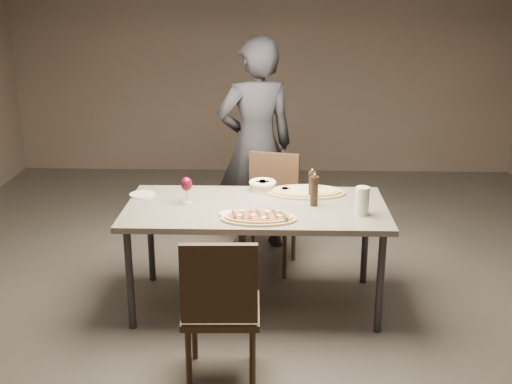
{
  "coord_description": "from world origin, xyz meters",
  "views": [
    {
      "loc": [
        0.12,
        -4.17,
        2.21
      ],
      "look_at": [
        0.0,
        0.0,
        0.85
      ],
      "focal_mm": 45.0,
      "sensor_mm": 36.0,
      "label": 1
    }
  ],
  "objects_px": {
    "bread_basket": "(263,184)",
    "chair_near": "(220,304)",
    "chair_far": "(271,204)",
    "diner": "(256,146)",
    "dining_table": "(256,214)",
    "pepper_mill_left": "(314,191)",
    "zucchini_pizza": "(259,217)",
    "ham_pizza": "(306,192)",
    "carafe": "(362,201)"
  },
  "relations": [
    {
      "from": "ham_pizza",
      "to": "pepper_mill_left",
      "type": "xyz_separation_m",
      "value": [
        0.04,
        -0.26,
        0.09
      ]
    },
    {
      "from": "dining_table",
      "to": "chair_near",
      "type": "height_order",
      "value": "chair_near"
    },
    {
      "from": "zucchini_pizza",
      "to": "diner",
      "type": "height_order",
      "value": "diner"
    },
    {
      "from": "ham_pizza",
      "to": "chair_near",
      "type": "distance_m",
      "value": 1.39
    },
    {
      "from": "dining_table",
      "to": "ham_pizza",
      "type": "bearing_deg",
      "value": 38.26
    },
    {
      "from": "dining_table",
      "to": "ham_pizza",
      "type": "xyz_separation_m",
      "value": [
        0.36,
        0.28,
        0.07
      ]
    },
    {
      "from": "dining_table",
      "to": "bread_basket",
      "type": "height_order",
      "value": "bread_basket"
    },
    {
      "from": "pepper_mill_left",
      "to": "chair_near",
      "type": "xyz_separation_m",
      "value": [
        -0.57,
        -1.0,
        -0.34
      ]
    },
    {
      "from": "dining_table",
      "to": "chair_far",
      "type": "height_order",
      "value": "chair_far"
    },
    {
      "from": "zucchini_pizza",
      "to": "chair_near",
      "type": "relative_size",
      "value": 0.54
    },
    {
      "from": "ham_pizza",
      "to": "bread_basket",
      "type": "height_order",
      "value": "bread_basket"
    },
    {
      "from": "zucchini_pizza",
      "to": "bread_basket",
      "type": "relative_size",
      "value": 2.47
    },
    {
      "from": "pepper_mill_left",
      "to": "diner",
      "type": "height_order",
      "value": "diner"
    },
    {
      "from": "zucchini_pizza",
      "to": "diner",
      "type": "xyz_separation_m",
      "value": [
        -0.06,
        1.35,
        0.14
      ]
    },
    {
      "from": "bread_basket",
      "to": "chair_near",
      "type": "height_order",
      "value": "chair_near"
    },
    {
      "from": "dining_table",
      "to": "carafe",
      "type": "distance_m",
      "value": 0.74
    },
    {
      "from": "zucchini_pizza",
      "to": "carafe",
      "type": "xyz_separation_m",
      "value": [
        0.68,
        0.12,
        0.08
      ]
    },
    {
      "from": "carafe",
      "to": "diner",
      "type": "bearing_deg",
      "value": 120.95
    },
    {
      "from": "pepper_mill_left",
      "to": "carafe",
      "type": "xyz_separation_m",
      "value": [
        0.31,
        -0.17,
        -0.01
      ]
    },
    {
      "from": "bread_basket",
      "to": "diner",
      "type": "relative_size",
      "value": 0.11
    },
    {
      "from": "ham_pizza",
      "to": "diner",
      "type": "xyz_separation_m",
      "value": [
        -0.39,
        0.79,
        0.14
      ]
    },
    {
      "from": "chair_far",
      "to": "diner",
      "type": "relative_size",
      "value": 0.5
    },
    {
      "from": "pepper_mill_left",
      "to": "diner",
      "type": "bearing_deg",
      "value": 112.17
    },
    {
      "from": "bread_basket",
      "to": "carafe",
      "type": "xyz_separation_m",
      "value": [
        0.67,
        -0.52,
        0.05
      ]
    },
    {
      "from": "dining_table",
      "to": "pepper_mill_left",
      "type": "relative_size",
      "value": 7.78
    },
    {
      "from": "dining_table",
      "to": "pepper_mill_left",
      "type": "distance_m",
      "value": 0.43
    },
    {
      "from": "chair_near",
      "to": "chair_far",
      "type": "bearing_deg",
      "value": 79.22
    },
    {
      "from": "dining_table",
      "to": "diner",
      "type": "xyz_separation_m",
      "value": [
        -0.03,
        1.07,
        0.22
      ]
    },
    {
      "from": "ham_pizza",
      "to": "chair_far",
      "type": "bearing_deg",
      "value": 100.61
    },
    {
      "from": "dining_table",
      "to": "zucchini_pizza",
      "type": "distance_m",
      "value": 0.28
    },
    {
      "from": "zucchini_pizza",
      "to": "chair_far",
      "type": "bearing_deg",
      "value": 94.31
    },
    {
      "from": "zucchini_pizza",
      "to": "bread_basket",
      "type": "distance_m",
      "value": 0.63
    },
    {
      "from": "pepper_mill_left",
      "to": "chair_far",
      "type": "height_order",
      "value": "pepper_mill_left"
    },
    {
      "from": "pepper_mill_left",
      "to": "dining_table",
      "type": "bearing_deg",
      "value": -177.69
    },
    {
      "from": "ham_pizza",
      "to": "carafe",
      "type": "height_order",
      "value": "carafe"
    },
    {
      "from": "pepper_mill_left",
      "to": "chair_near",
      "type": "height_order",
      "value": "pepper_mill_left"
    },
    {
      "from": "carafe",
      "to": "chair_far",
      "type": "distance_m",
      "value": 1.12
    },
    {
      "from": "dining_table",
      "to": "diner",
      "type": "distance_m",
      "value": 1.1
    },
    {
      "from": "pepper_mill_left",
      "to": "chair_far",
      "type": "bearing_deg",
      "value": 113.06
    },
    {
      "from": "bread_basket",
      "to": "chair_near",
      "type": "relative_size",
      "value": 0.22
    },
    {
      "from": "dining_table",
      "to": "zucchini_pizza",
      "type": "height_order",
      "value": "zucchini_pizza"
    },
    {
      "from": "bread_basket",
      "to": "chair_far",
      "type": "xyz_separation_m",
      "value": [
        0.06,
        0.37,
        -0.28
      ]
    },
    {
      "from": "zucchini_pizza",
      "to": "chair_far",
      "type": "distance_m",
      "value": 1.03
    },
    {
      "from": "bread_basket",
      "to": "diner",
      "type": "bearing_deg",
      "value": 95.62
    },
    {
      "from": "ham_pizza",
      "to": "pepper_mill_left",
      "type": "distance_m",
      "value": 0.28
    },
    {
      "from": "diner",
      "to": "bread_basket",
      "type": "bearing_deg",
      "value": 76.91
    },
    {
      "from": "zucchini_pizza",
      "to": "bread_basket",
      "type": "bearing_deg",
      "value": 97.25
    },
    {
      "from": "zucchini_pizza",
      "to": "diner",
      "type": "distance_m",
      "value": 1.36
    },
    {
      "from": "pepper_mill_left",
      "to": "diner",
      "type": "xyz_separation_m",
      "value": [
        -0.43,
        1.06,
        0.05
      ]
    },
    {
      "from": "dining_table",
      "to": "chair_near",
      "type": "bearing_deg",
      "value": -99.74
    }
  ]
}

